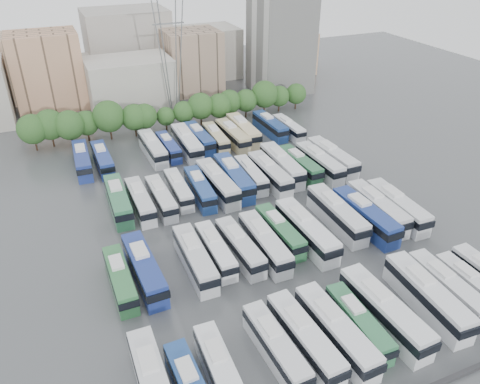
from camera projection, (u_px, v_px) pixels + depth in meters
name	position (u px, v px, depth m)	size (l,w,h in m)	color
ground	(255.00, 226.00, 71.44)	(220.00, 220.00, 0.00)	#424447
tree_line	(164.00, 111.00, 101.85)	(65.47, 7.62, 8.45)	black
city_buildings	(114.00, 64.00, 122.06)	(102.00, 35.00, 20.00)	#9E998E
apartment_tower	(281.00, 41.00, 122.52)	(14.00, 14.00, 26.00)	silver
electricity_pylon	(169.00, 35.00, 102.46)	(9.00, 6.91, 33.83)	slate
bus_r0_s0	(153.00, 384.00, 44.97)	(2.78, 12.26, 3.84)	silver
bus_r0_s2	(221.00, 372.00, 46.30)	(2.79, 11.34, 3.54)	silver
bus_r0_s4	(276.00, 346.00, 49.07)	(2.91, 11.43, 3.56)	silver
bus_r0_s5	(305.00, 338.00, 49.90)	(3.28, 12.40, 3.86)	silver
bus_r0_s6	(336.00, 331.00, 50.63)	(3.32, 12.93, 4.03)	silver
bus_r0_s7	(358.00, 323.00, 52.07)	(2.66, 10.91, 3.40)	#317348
bus_r0_s8	(384.00, 311.00, 53.01)	(3.46, 13.63, 4.24)	silver
bus_r0_s10	(427.00, 296.00, 55.23)	(3.58, 13.45, 4.18)	silver
bus_r0_s11	(447.00, 287.00, 56.79)	(2.89, 12.07, 3.77)	silver
bus_r0_s12	(472.00, 286.00, 57.34)	(2.44, 10.80, 3.38)	silver
bus_r1_s0	(120.00, 279.00, 58.36)	(2.53, 11.24, 3.52)	#30713D
bus_r1_s1	(144.00, 268.00, 59.67)	(3.33, 12.98, 4.04)	navy
bus_r1_s3	(195.00, 258.00, 61.59)	(2.86, 12.49, 3.91)	silver
bus_r1_s4	(215.00, 250.00, 63.45)	(2.44, 11.02, 3.46)	white
bus_r1_s5	(240.00, 247.00, 63.95)	(3.06, 11.74, 3.65)	silver
bus_r1_s6	(265.00, 243.00, 64.51)	(2.83, 12.56, 3.94)	silver
bus_r1_s7	(280.00, 231.00, 67.24)	(2.76, 11.50, 3.59)	#2F6E42
bus_r1_s8	(306.00, 231.00, 66.75)	(3.24, 13.72, 4.29)	silver
bus_r1_s10	(337.00, 214.00, 70.62)	(3.20, 13.56, 4.24)	silver
bus_r1_s11	(365.00, 216.00, 70.13)	(3.35, 13.52, 4.22)	navy
bus_r1_s12	(377.00, 208.00, 72.21)	(3.14, 13.16, 4.11)	silver
bus_r1_s13	(397.00, 206.00, 72.56)	(3.25, 13.17, 4.11)	silver
bus_r2_s1	(118.00, 200.00, 74.29)	(3.12, 12.87, 4.02)	#307149
bus_r2_s2	(140.00, 201.00, 74.40)	(2.67, 11.78, 3.69)	silver
bus_r2_s3	(161.00, 198.00, 75.34)	(2.68, 11.44, 3.58)	silver
bus_r2_s4	(179.00, 189.00, 77.86)	(2.63, 10.98, 3.43)	silver
bus_r2_s5	(200.00, 188.00, 77.84)	(3.15, 11.88, 3.69)	navy
bus_r2_s6	(217.00, 183.00, 78.95)	(3.39, 13.45, 4.19)	silver
bus_r2_s7	(234.00, 177.00, 80.65)	(3.43, 13.69, 4.27)	navy
bus_r2_s8	(251.00, 175.00, 82.29)	(2.80, 11.13, 3.47)	silver
bus_r2_s9	(270.00, 173.00, 82.07)	(2.95, 12.93, 4.05)	silver
bus_r2_s10	(282.00, 165.00, 84.67)	(3.41, 13.72, 4.28)	silver
bus_r2_s11	(300.00, 164.00, 85.35)	(3.01, 12.14, 3.79)	#2A633E
bus_r2_s12	(319.00, 163.00, 85.71)	(3.13, 13.03, 4.07)	silver
bus_r2_s13	(332.00, 157.00, 87.40)	(3.39, 13.53, 4.22)	silver
bus_r3_s0	(82.00, 160.00, 86.86)	(3.24, 12.59, 3.92)	navy
bus_r3_s1	(103.00, 159.00, 87.37)	(2.73, 11.86, 3.71)	navy
bus_r3_s4	(153.00, 148.00, 91.24)	(3.05, 12.76, 3.98)	silver
bus_r3_s5	(169.00, 147.00, 92.49)	(2.58, 10.85, 3.39)	navy
bus_r3_s6	(187.00, 143.00, 93.03)	(3.23, 13.71, 4.29)	silver
bus_r3_s7	(199.00, 138.00, 95.65)	(3.04, 12.33, 3.85)	navy
bus_r3_s8	(216.00, 138.00, 95.96)	(3.02, 11.61, 3.61)	#C1B384
bus_r3_s9	(233.00, 135.00, 96.65)	(3.11, 12.69, 3.96)	tan
bus_r3_s10	(243.00, 130.00, 98.71)	(3.25, 13.38, 4.18)	beige
bus_r3_s12	(270.00, 126.00, 101.33)	(3.00, 12.29, 3.84)	navy
bus_r3_s13	(289.00, 128.00, 100.93)	(2.62, 10.91, 3.41)	white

